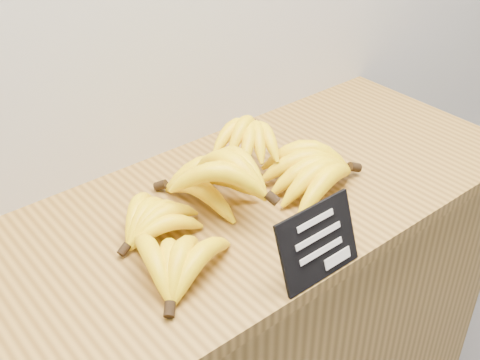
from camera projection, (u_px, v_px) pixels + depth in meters
The scene contains 3 objects.
counter_top at pixel (224, 213), 1.19m from camera, with size 1.37×0.54×0.03m, color olive.
chalkboard_sign at pixel (318, 243), 0.99m from camera, with size 0.16×0.01×0.13m, color black.
banana_pile at pixel (228, 189), 1.14m from camera, with size 0.58×0.37×0.12m.
Camera 1 is at (-0.54, 1.99, 1.63)m, focal length 45.00 mm.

